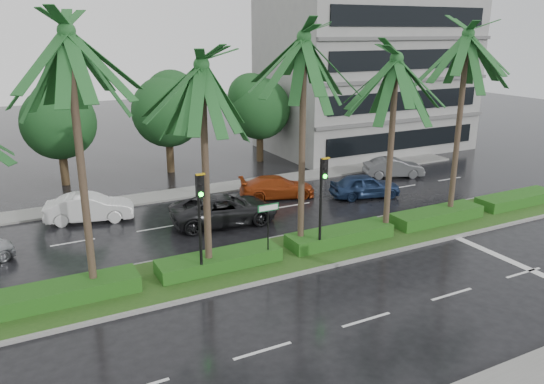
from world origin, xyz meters
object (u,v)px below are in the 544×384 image
street_sign (268,218)px  car_blue (365,186)px  car_white (89,208)px  car_red (277,187)px  signal_median_left (200,211)px  car_darkgrey (224,209)px  car_grey (394,168)px

street_sign → car_blue: (9.50, 5.92, -1.42)m
car_white → car_red: 10.62m
car_white → signal_median_left: bearing=-150.0°
signal_median_left → car_red: 11.76m
car_darkgrey → signal_median_left: bearing=156.4°
car_darkgrey → car_red: 5.22m
street_sign → car_blue: 11.28m
signal_median_left → car_white: 10.05m
signal_median_left → car_blue: signal_median_left is taller
signal_median_left → car_blue: size_ratio=1.05×
street_sign → car_white: (-5.74, 9.21, -1.40)m
signal_median_left → street_sign: (3.00, 0.18, -0.87)m
street_sign → car_red: (4.83, 8.27, -1.48)m
signal_median_left → car_blue: (12.50, 6.10, -2.29)m
street_sign → car_red: street_sign is taller
car_white → car_blue: bearing=-88.5°
car_white → car_blue: (15.24, -3.30, -0.02)m
car_blue → car_grey: bearing=-44.5°
signal_median_left → car_darkgrey: size_ratio=0.79×
car_white → car_darkgrey: bearing=-106.8°
car_darkgrey → car_blue: size_ratio=1.32×
signal_median_left → street_sign: signal_median_left is taller
car_white → car_darkgrey: size_ratio=0.80×
car_white → car_grey: size_ratio=1.11×
car_blue → car_red: bearing=77.0°
street_sign → car_white: size_ratio=0.59×
street_sign → car_red: size_ratio=0.58×
car_red → signal_median_left: bearing=152.9°
car_blue → car_grey: car_blue is taller
signal_median_left → car_darkgrey: 7.06m
signal_median_left → car_grey: 19.33m
signal_median_left → car_darkgrey: bearing=60.2°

